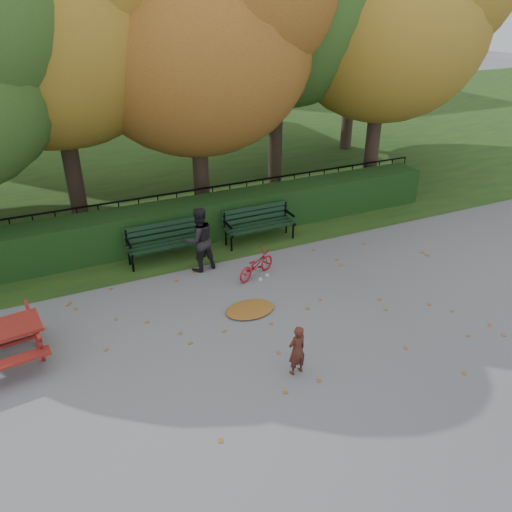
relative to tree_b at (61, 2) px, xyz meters
name	(u,v)px	position (x,y,z in m)	size (l,w,h in m)	color
ground	(289,329)	(2.44, -6.75, -5.40)	(90.00, 90.00, 0.00)	gray
grass_strip	(128,146)	(2.44, 7.25, -5.40)	(90.00, 90.00, 0.00)	#1A3515
hedge	(206,218)	(2.44, -2.25, -4.90)	(13.00, 0.90, 1.00)	black
iron_fence	(196,206)	(2.44, -1.45, -4.87)	(14.00, 0.04, 1.02)	black
tree_b	(61,2)	(0.00, 0.00, 0.00)	(6.72, 6.40, 8.79)	black
tree_c	(209,28)	(3.28, -0.78, -0.58)	(6.30, 6.00, 8.00)	black
tree_e	(401,13)	(8.97, -0.98, -0.32)	(6.09, 5.80, 8.16)	black
tree_g	(369,0)	(10.78, 3.02, -0.03)	(6.30, 6.00, 8.55)	black
bench_left	(165,239)	(1.14, -3.04, -4.88)	(1.80, 0.57, 0.88)	black
bench_right	(258,222)	(3.54, -3.04, -4.88)	(1.80, 0.57, 0.88)	black
leaf_pile	(250,309)	(2.03, -5.87, -5.37)	(1.00, 0.70, 0.07)	brown
leaf_scatter	(282,320)	(2.44, -6.45, -5.40)	(9.00, 5.70, 0.01)	brown
child	(297,350)	(1.97, -7.85, -4.94)	(0.33, 0.22, 0.92)	#441E16
adult	(199,239)	(1.71, -3.85, -4.66)	(0.73, 0.57, 1.50)	black
bicycle	(256,265)	(2.72, -4.67, -5.12)	(0.38, 1.08, 0.57)	#AD101E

